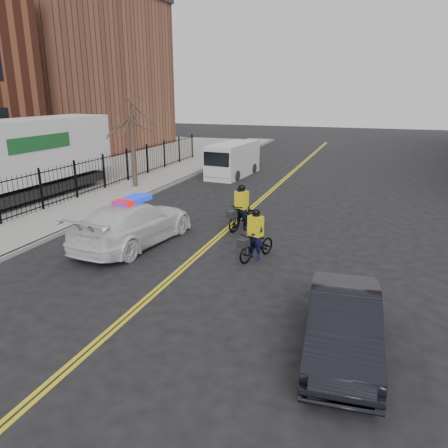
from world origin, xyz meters
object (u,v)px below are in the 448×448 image
cyclist_near (255,242)px  cyclist_far (241,212)px  police_cruiser (134,223)px  semi_trailer (5,159)px  cargo_van (232,160)px  dark_sedan (343,325)px

cyclist_near → cyclist_far: bearing=137.1°
police_cruiser → semi_trailer: bearing=-12.1°
semi_trailer → cyclist_near: bearing=-10.3°
police_cruiser → cargo_van: bearing=-80.1°
dark_sedan → cargo_van: (-8.79, 18.78, 0.36)m
semi_trailer → cyclist_far: bearing=2.5°
dark_sedan → cargo_van: size_ratio=0.79×
dark_sedan → cargo_van: 20.74m
cargo_van → semi_trailer: 13.70m
cargo_van → semi_trailer: (-7.82, -11.17, 1.28)m
cargo_van → dark_sedan: bearing=-60.0°
semi_trailer → cargo_van: bearing=56.7°
semi_trailer → cyclist_near: semi_trailer is taller
police_cruiser → cyclist_near: police_cruiser is taller
semi_trailer → cyclist_far: semi_trailer is taller
police_cruiser → cyclist_near: bearing=-173.2°
police_cruiser → cyclist_far: size_ratio=2.96×
semi_trailer → dark_sedan: bearing=-22.9°
cargo_van → cyclist_far: cargo_van is taller
cyclist_far → cargo_van: bearing=127.9°
semi_trailer → cyclist_far: 12.02m
police_cruiser → cyclist_far: cyclist_far is taller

